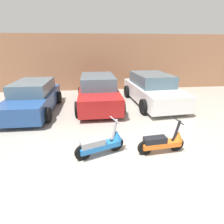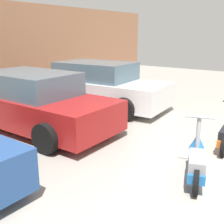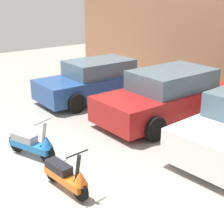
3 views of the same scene
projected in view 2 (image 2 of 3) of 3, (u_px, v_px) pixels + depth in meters
scooter_front_left at (197, 159)px, 4.74m from camera, size 1.35×0.71×0.98m
car_rear_center at (36, 102)px, 7.12m from camera, size 2.11×4.30×1.45m
car_rear_right at (101, 86)px, 9.29m from camera, size 2.36×4.49×1.48m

